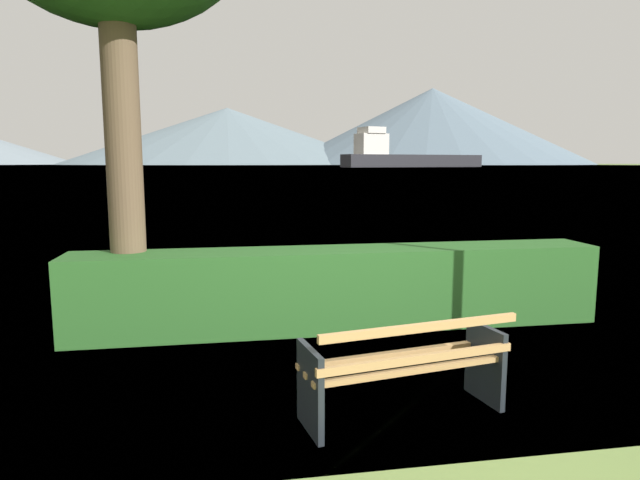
% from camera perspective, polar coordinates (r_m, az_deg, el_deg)
% --- Properties ---
extents(ground_plane, '(1400.00, 1400.00, 0.00)m').
position_cam_1_polar(ground_plane, '(4.82, 8.44, -17.51)').
color(ground_plane, olive).
extents(water_surface, '(620.00, 620.00, 0.00)m').
position_cam_1_polar(water_surface, '(313.34, -9.43, 7.62)').
color(water_surface, '#6B8EA3').
rests_on(water_surface, ground_plane).
extents(park_bench, '(1.77, 0.87, 0.87)m').
position_cam_1_polar(park_bench, '(4.60, 8.92, -13.01)').
color(park_bench, tan).
rests_on(park_bench, ground_plane).
extents(hedge_row, '(6.63, 0.76, 1.00)m').
position_cam_1_polar(hedge_row, '(6.92, 2.17, -5.04)').
color(hedge_row, '#285B23').
rests_on(hedge_row, ground_plane).
extents(cargo_ship_large, '(68.77, 27.81, 16.84)m').
position_cam_1_polar(cargo_ship_large, '(245.00, 8.75, 8.63)').
color(cargo_ship_large, '#232328').
rests_on(cargo_ship_large, water_surface).
extents(distant_hills, '(843.08, 376.15, 76.73)m').
position_cam_1_polar(distant_hills, '(577.32, -11.34, 10.94)').
color(distant_hills, gray).
rests_on(distant_hills, ground_plane).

